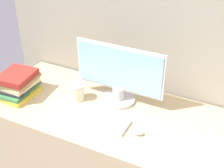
# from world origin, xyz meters

# --- Properties ---
(cubicle_panel_rear) EXTENTS (2.07, 0.04, 1.53)m
(cubicle_panel_rear) POSITION_xyz_m (0.00, 0.77, 0.76)
(cubicle_panel_rear) COLOR gray
(cubicle_panel_rear) RESTS_ON ground_plane
(desk) EXTENTS (1.67, 0.73, 0.75)m
(desk) POSITION_xyz_m (0.00, 0.37, 0.37)
(desk) COLOR tan
(desk) RESTS_ON ground_plane
(monitor) EXTENTS (0.62, 0.23, 0.41)m
(monitor) POSITION_xyz_m (-0.00, 0.51, 0.94)
(monitor) COLOR #B7B7BC
(monitor) RESTS_ON desk
(keyboard) EXTENTS (0.37, 0.15, 0.02)m
(keyboard) POSITION_xyz_m (-0.01, 0.24, 0.76)
(keyboard) COLOR silver
(keyboard) RESTS_ON desk
(mouse) EXTENTS (0.07, 0.04, 0.03)m
(mouse) POSITION_xyz_m (0.25, 0.23, 0.76)
(mouse) COLOR silver
(mouse) RESTS_ON desk
(coffee_cup) EXTENTS (0.10, 0.10, 0.12)m
(coffee_cup) POSITION_xyz_m (-0.27, 0.39, 0.81)
(coffee_cup) COLOR beige
(coffee_cup) RESTS_ON desk
(book_stack) EXTENTS (0.25, 0.29, 0.17)m
(book_stack) POSITION_xyz_m (-0.67, 0.26, 0.83)
(book_stack) COLOR gold
(book_stack) RESTS_ON desk
(paper_pile) EXTENTS (0.22, 0.25, 0.02)m
(paper_pile) POSITION_xyz_m (0.67, 0.27, 0.76)
(paper_pile) COLOR white
(paper_pile) RESTS_ON desk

